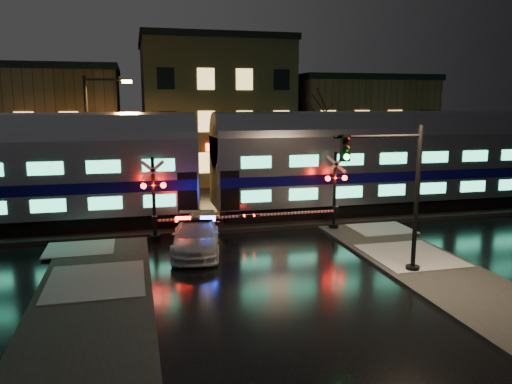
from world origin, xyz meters
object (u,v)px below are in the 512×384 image
crossing_signal_right (329,199)px  traffic_light (396,198)px  police_car (196,236)px  crossing_signal_left (162,207)px  streetlight (93,137)px

crossing_signal_right → traffic_light: traffic_light is taller
crossing_signal_right → police_car: bearing=-163.2°
police_car → traffic_light: bearing=-25.7°
police_car → traffic_light: size_ratio=0.91×
crossing_signal_right → crossing_signal_left: bearing=-180.0°
crossing_signal_right → traffic_light: (-0.14, -7.03, 1.38)m
police_car → streetlight: 10.85m
police_car → crossing_signal_right: crossing_signal_right is taller
streetlight → crossing_signal_right: bearing=-29.1°
police_car → crossing_signal_left: bearing=130.6°
crossing_signal_right → traffic_light: 7.17m
crossing_signal_right → traffic_light: size_ratio=1.00×
traffic_light → streetlight: streetlight is taller
police_car → streetlight: bearing=127.3°
police_car → crossing_signal_right: size_ratio=0.91×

